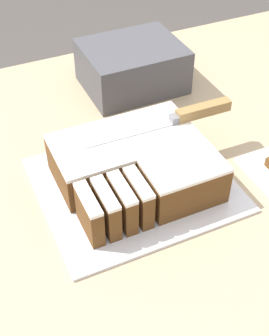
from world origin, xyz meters
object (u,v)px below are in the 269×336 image
object	(u,v)px
cake	(136,166)
knife	(191,114)
storage_box	(132,66)
cake_board	(134,185)

from	to	relation	value
cake	knife	world-z (taller)	knife
storage_box	knife	bearing A→B (deg)	-90.09
cake	storage_box	xyz separation A→B (m)	(0.14, 0.32, 0.01)
cake_board	storage_box	xyz separation A→B (m)	(0.15, 0.33, 0.05)
knife	storage_box	size ratio (longest dim) A/B	1.34
knife	storage_box	distance (m)	0.28
cake	storage_box	bearing A→B (deg)	66.74
cake	knife	distance (m)	0.15
cake	cake_board	bearing A→B (deg)	-138.82
cake_board	cake	xyz separation A→B (m)	(0.01, 0.00, 0.04)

